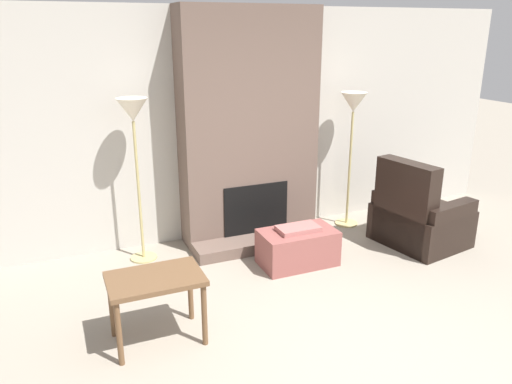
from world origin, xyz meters
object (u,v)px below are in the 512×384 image
object	(u,v)px
floor_lamp_left	(133,124)
floor_lamp_right	(353,113)
armchair	(417,219)
side_table	(156,286)
ottoman	(298,247)

from	to	relation	value
floor_lamp_left	floor_lamp_right	distance (m)	2.56
armchair	side_table	bearing A→B (deg)	92.25
side_table	floor_lamp_left	distance (m)	1.83
floor_lamp_left	ottoman	bearing A→B (deg)	-27.37
side_table	floor_lamp_left	size ratio (longest dim) A/B	0.42
ottoman	side_table	xyz separation A→B (m)	(-1.63, -0.77, 0.28)
armchair	floor_lamp_right	distance (m)	1.43
armchair	floor_lamp_left	world-z (taller)	floor_lamp_left
armchair	side_table	xyz separation A→B (m)	(-3.12, -0.70, 0.18)
ottoman	armchair	bearing A→B (deg)	-2.65
ottoman	armchair	xyz separation A→B (m)	(1.48, -0.07, 0.11)
armchair	floor_lamp_right	bearing A→B (deg)	14.76
ottoman	floor_lamp_left	xyz separation A→B (m)	(-1.47, 0.76, 1.27)
floor_lamp_left	floor_lamp_right	world-z (taller)	floor_lamp_left
side_table	floor_lamp_right	world-z (taller)	floor_lamp_right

